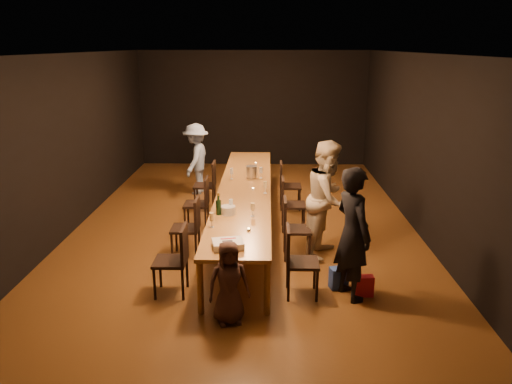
{
  "coord_description": "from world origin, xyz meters",
  "views": [
    {
      "loc": [
        0.4,
        -8.28,
        3.14
      ],
      "look_at": [
        0.22,
        -1.07,
        1.0
      ],
      "focal_mm": 35.0,
      "sensor_mm": 36.0,
      "label": 1
    }
  ],
  "objects_px": {
    "chair_left_0": "(170,261)",
    "chair_right_0": "(302,262)",
    "chair_right_2": "(293,204)",
    "table": "(245,191)",
    "ice_bucket": "(252,172)",
    "chair_left_1": "(185,228)",
    "woman_birthday": "(353,234)",
    "chair_right_1": "(297,229)",
    "chair_left_2": "(196,203)",
    "woman_tan": "(328,199)",
    "birthday_cake": "(228,244)",
    "child": "(229,283)",
    "champagne_bottle": "(219,204)",
    "man_blue": "(196,159)",
    "plate_stack": "(228,210)",
    "chair_left_3": "(205,185)",
    "chair_right_3": "(290,185)"
  },
  "relations": [
    {
      "from": "woman_birthday",
      "to": "child",
      "type": "xyz_separation_m",
      "value": [
        -1.51,
        -0.66,
        -0.36
      ]
    },
    {
      "from": "chair_right_1",
      "to": "child",
      "type": "bearing_deg",
      "value": -25.43
    },
    {
      "from": "chair_right_1",
      "to": "man_blue",
      "type": "bearing_deg",
      "value": -149.54
    },
    {
      "from": "woman_tan",
      "to": "woman_birthday",
      "type": "bearing_deg",
      "value": -149.76
    },
    {
      "from": "chair_right_1",
      "to": "table",
      "type": "bearing_deg",
      "value": -144.69
    },
    {
      "from": "chair_right_1",
      "to": "child",
      "type": "height_order",
      "value": "child"
    },
    {
      "from": "child",
      "to": "ice_bucket",
      "type": "height_order",
      "value": "child"
    },
    {
      "from": "man_blue",
      "to": "plate_stack",
      "type": "xyz_separation_m",
      "value": [
        0.97,
        -3.58,
        0.05
      ]
    },
    {
      "from": "woman_tan",
      "to": "ice_bucket",
      "type": "height_order",
      "value": "woman_tan"
    },
    {
      "from": "chair_left_0",
      "to": "chair_left_1",
      "type": "relative_size",
      "value": 1.0
    },
    {
      "from": "chair_left_1",
      "to": "ice_bucket",
      "type": "relative_size",
      "value": 4.1
    },
    {
      "from": "woman_tan",
      "to": "man_blue",
      "type": "height_order",
      "value": "woman_tan"
    },
    {
      "from": "chair_right_2",
      "to": "table",
      "type": "bearing_deg",
      "value": -90.0
    },
    {
      "from": "woman_birthday",
      "to": "chair_left_3",
      "type": "bearing_deg",
      "value": 8.35
    },
    {
      "from": "chair_left_1",
      "to": "man_blue",
      "type": "height_order",
      "value": "man_blue"
    },
    {
      "from": "chair_left_1",
      "to": "chair_left_2",
      "type": "xyz_separation_m",
      "value": [
        0.0,
        1.2,
        0.0
      ]
    },
    {
      "from": "chair_right_0",
      "to": "chair_right_1",
      "type": "bearing_deg",
      "value": 180.0
    },
    {
      "from": "chair_right_2",
      "to": "ice_bucket",
      "type": "xyz_separation_m",
      "value": [
        -0.75,
        0.7,
        0.4
      ]
    },
    {
      "from": "table",
      "to": "chair_left_1",
      "type": "relative_size",
      "value": 6.45
    },
    {
      "from": "chair_left_3",
      "to": "birthday_cake",
      "type": "xyz_separation_m",
      "value": [
        0.77,
        -3.82,
        0.33
      ]
    },
    {
      "from": "table",
      "to": "champagne_bottle",
      "type": "relative_size",
      "value": 18.24
    },
    {
      "from": "chair_left_0",
      "to": "chair_left_2",
      "type": "xyz_separation_m",
      "value": [
        0.0,
        2.4,
        0.0
      ]
    },
    {
      "from": "chair_left_2",
      "to": "birthday_cake",
      "type": "distance_m",
      "value": 2.75
    },
    {
      "from": "chair_right_2",
      "to": "chair_left_2",
      "type": "distance_m",
      "value": 1.7
    },
    {
      "from": "chair_right_0",
      "to": "woman_tan",
      "type": "xyz_separation_m",
      "value": [
        0.47,
        1.36,
        0.43
      ]
    },
    {
      "from": "plate_stack",
      "to": "ice_bucket",
      "type": "xyz_separation_m",
      "value": [
        0.28,
        2.08,
        0.05
      ]
    },
    {
      "from": "chair_right_1",
      "to": "plate_stack",
      "type": "relative_size",
      "value": 4.26
    },
    {
      "from": "chair_right_1",
      "to": "birthday_cake",
      "type": "bearing_deg",
      "value": -33.32
    },
    {
      "from": "chair_right_1",
      "to": "child",
      "type": "distance_m",
      "value": 2.08
    },
    {
      "from": "chair_right_0",
      "to": "man_blue",
      "type": "relative_size",
      "value": 0.61
    },
    {
      "from": "birthday_cake",
      "to": "ice_bucket",
      "type": "xyz_separation_m",
      "value": [
        0.18,
        3.32,
        0.07
      ]
    },
    {
      "from": "chair_right_2",
      "to": "chair_left_3",
      "type": "height_order",
      "value": "same"
    },
    {
      "from": "chair_left_3",
      "to": "chair_right_1",
      "type": "bearing_deg",
      "value": -144.69
    },
    {
      "from": "woman_tan",
      "to": "champagne_bottle",
      "type": "bearing_deg",
      "value": 126.36
    },
    {
      "from": "child",
      "to": "champagne_bottle",
      "type": "distance_m",
      "value": 1.75
    },
    {
      "from": "chair_left_0",
      "to": "chair_right_0",
      "type": "bearing_deg",
      "value": -90.0
    },
    {
      "from": "child",
      "to": "chair_right_3",
      "type": "bearing_deg",
      "value": 62.65
    },
    {
      "from": "woman_tan",
      "to": "ice_bucket",
      "type": "relative_size",
      "value": 7.88
    },
    {
      "from": "child",
      "to": "birthday_cake",
      "type": "bearing_deg",
      "value": 79.74
    },
    {
      "from": "chair_left_3",
      "to": "man_blue",
      "type": "xyz_separation_m",
      "value": [
        -0.3,
        1.0,
        0.3
      ]
    },
    {
      "from": "woman_birthday",
      "to": "chair_right_1",
      "type": "bearing_deg",
      "value": 2.69
    },
    {
      "from": "chair_left_1",
      "to": "woman_tan",
      "type": "relative_size",
      "value": 0.52
    },
    {
      "from": "table",
      "to": "chair_left_0",
      "type": "height_order",
      "value": "chair_left_0"
    },
    {
      "from": "man_blue",
      "to": "ice_bucket",
      "type": "relative_size",
      "value": 6.74
    },
    {
      "from": "chair_left_2",
      "to": "child",
      "type": "relative_size",
      "value": 0.93
    },
    {
      "from": "table",
      "to": "chair_left_1",
      "type": "height_order",
      "value": "chair_left_1"
    },
    {
      "from": "table",
      "to": "plate_stack",
      "type": "xyz_separation_m",
      "value": [
        -0.18,
        -1.38,
        0.11
      ]
    },
    {
      "from": "chair_left_0",
      "to": "ice_bucket",
      "type": "distance_m",
      "value": 3.27
    },
    {
      "from": "chair_right_1",
      "to": "child",
      "type": "xyz_separation_m",
      "value": [
        -0.89,
        -1.88,
        0.04
      ]
    },
    {
      "from": "birthday_cake",
      "to": "plate_stack",
      "type": "height_order",
      "value": "plate_stack"
    }
  ]
}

